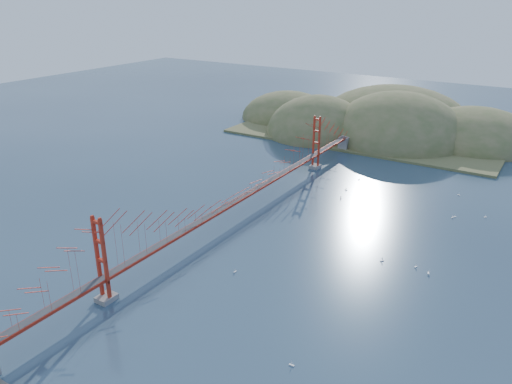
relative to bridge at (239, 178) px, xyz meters
The scene contains 15 objects.
ground 7.01m from the bridge, 90.00° to the right, with size 320.00×320.00×0.00m, color #283E51.
bridge is the anchor object (origin of this frame).
far_headlands 68.73m from the bridge, 88.14° to the left, with size 84.00×58.00×25.00m.
sailboat_0 19.93m from the bridge, 57.95° to the right, with size 0.47×0.54×0.61m.
sailboat_5 31.66m from the bridge, ahead, with size 0.52×0.54×0.61m.
sailboat_16 21.55m from the bridge, 54.74° to the left, with size 0.60×0.60×0.63m.
sailboat_9 43.15m from the bridge, 31.44° to the left, with size 0.57×0.57×0.60m.
sailboat_7 43.45m from the bridge, 45.13° to the left, with size 0.51×0.47×0.57m.
sailboat_8 38.00m from the bridge, 31.60° to the left, with size 0.53×0.53×0.56m.
sailboat_4 37.48m from the bridge, 31.05° to the left, with size 0.49×0.52×0.58m.
sailboat_12 24.83m from the bridge, 62.63° to the left, with size 0.57×0.53×0.64m.
sailboat_2 38.59m from the bridge, 47.72° to the right, with size 0.58×0.48×0.68m.
sailboat_1 33.61m from the bridge, ahead, with size 0.59×0.62×0.69m.
sailboat_3 30.88m from the bridge, 68.59° to the left, with size 0.58×0.58×0.61m.
sailboat_14 27.22m from the bridge, ahead, with size 0.67×0.67×0.71m.
Camera 1 is at (44.60, -65.07, 36.54)m, focal length 35.00 mm.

